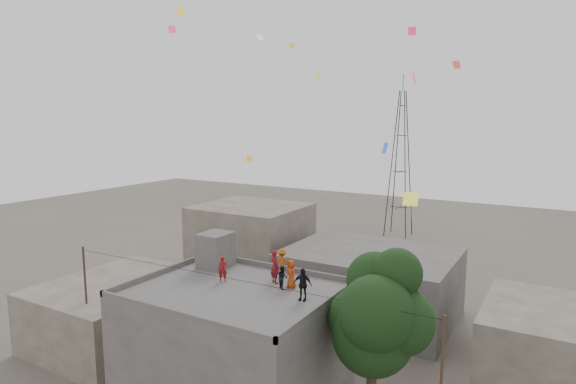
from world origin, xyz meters
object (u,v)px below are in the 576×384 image
at_px(stair_head_box, 216,250).
at_px(tree, 378,316).
at_px(transmission_tower, 400,164).
at_px(person_red_adult, 275,267).
at_px(person_dark_adult, 303,284).

distance_m(stair_head_box, tree, 10.80).
relative_size(transmission_tower, person_red_adult, 11.31).
bearing_deg(stair_head_box, tree, -10.74).
height_order(tree, person_red_adult, tree).
distance_m(stair_head_box, person_dark_adult, 7.16).
xyz_separation_m(tree, person_red_adult, (-6.13, 1.36, 0.88)).
height_order(stair_head_box, person_dark_adult, stair_head_box).
relative_size(stair_head_box, tree, 0.22).
bearing_deg(stair_head_box, transmission_tower, 91.23).
bearing_deg(tree, transmission_tower, 106.09).
height_order(stair_head_box, person_red_adult, stair_head_box).
bearing_deg(person_red_adult, tree, -164.25).
distance_m(transmission_tower, person_red_adult, 38.46).
bearing_deg(tree, stair_head_box, 169.26).
distance_m(person_red_adult, person_dark_adult, 2.80).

